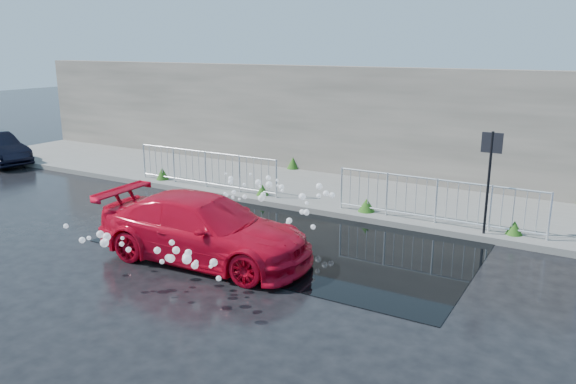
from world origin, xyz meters
name	(u,v)px	position (x,y,z in m)	size (l,w,h in m)	color
ground	(255,248)	(0.00, 0.00, 0.00)	(90.00, 90.00, 0.00)	black
pavement	(349,194)	(0.00, 5.00, 0.07)	(30.00, 4.00, 0.15)	slate
curb	(318,211)	(0.00, 3.00, 0.08)	(30.00, 0.25, 0.16)	slate
retaining_wall	(380,123)	(0.00, 7.20, 1.90)	(30.00, 0.60, 3.50)	#59534B
puddle	(297,239)	(0.50, 1.00, 0.01)	(8.00, 5.00, 0.01)	black
sign_post	(490,166)	(4.20, 3.10, 1.72)	(0.45, 0.06, 2.50)	black
railing_left	(205,168)	(-4.00, 3.35, 0.74)	(5.05, 0.05, 1.10)	silver
railing_right	(436,199)	(3.00, 3.35, 0.74)	(5.05, 0.05, 1.10)	silver
weeds	(325,187)	(-0.57, 4.52, 0.33)	(12.17, 3.93, 0.41)	#1F4A13
water_spray	(230,215)	(-0.50, -0.21, 0.75)	(3.70, 5.75, 1.04)	white
red_car	(204,229)	(-0.52, -1.07, 0.67)	(1.88, 4.62, 1.34)	red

